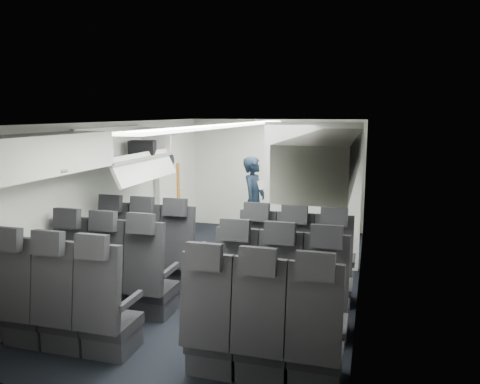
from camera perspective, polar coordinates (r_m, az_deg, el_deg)
The scene contains 14 objects.
cabin_shell at distance 6.32m, azimuth -0.98°, elevation -0.82°, with size 3.41×6.01×2.16m.
seat_row_front at distance 6.01m, azimuth -2.45°, elevation -8.48°, with size 3.33×0.56×1.24m.
seat_row_mid at distance 5.21m, azimuth -5.60°, elevation -11.42°, with size 3.33×0.56×1.24m.
seat_row_rear at distance 4.45m, azimuth -9.96°, elevation -15.32°, with size 3.33×0.56×1.24m.
overhead_bin_left_rear at distance 5.10m, azimuth -23.15°, elevation 4.24°, with size 0.53×1.80×0.40m.
overhead_bin_left_front_open at distance 6.58m, azimuth -13.80°, elevation 4.70°, with size 0.64×1.70×0.72m.
overhead_bin_right_rear at distance 4.00m, azimuth 10.04°, elevation 3.58°, with size 0.53×1.80×0.40m.
overhead_bin_right_front at distance 5.73m, azimuth 11.83°, elevation 5.32°, with size 0.53×1.70×0.40m.
bulkhead_partition at distance 6.91m, azimuth 8.76°, elevation -0.44°, with size 1.40×0.15×2.13m.
galley_unit at distance 8.82m, azimuth 10.09°, elevation 0.87°, with size 0.85×0.52×1.90m.
boarding_door at distance 8.36m, azimuth -8.70°, elevation 0.47°, with size 0.12×1.27×1.86m.
flight_attendant at distance 7.94m, azimuth 1.70°, elevation -1.24°, with size 0.56×0.37×1.55m, color black.
carry_on_bag at distance 6.84m, azimuth -11.82°, elevation 5.27°, with size 0.36×0.25×0.21m, color black.
papers at distance 7.80m, azimuth 2.98°, elevation 0.97°, with size 0.22×0.02×0.15m, color white.
Camera 1 is at (1.79, -5.96, 2.27)m, focal length 35.00 mm.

